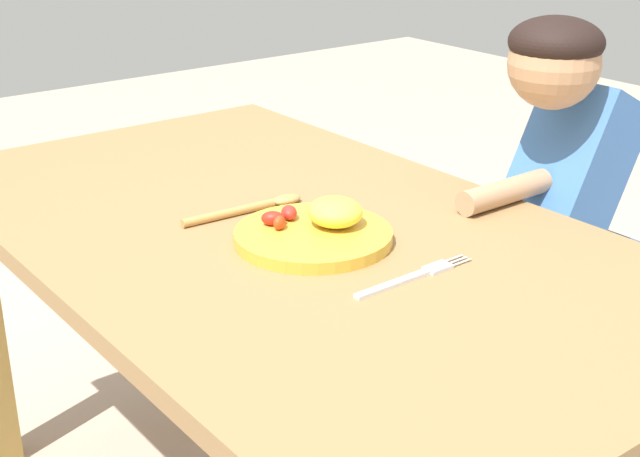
# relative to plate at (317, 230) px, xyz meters

# --- Properties ---
(dining_table) EXTENTS (1.44, 0.82, 0.70)m
(dining_table) POSITION_rel_plate_xyz_m (-0.08, -0.00, -0.11)
(dining_table) COLOR olive
(dining_table) RESTS_ON ground_plane
(plate) EXTENTS (0.25, 0.25, 0.07)m
(plate) POSITION_rel_plate_xyz_m (0.00, 0.00, 0.00)
(plate) COLOR gold
(plate) RESTS_ON dining_table
(fork) EXTENTS (0.03, 0.22, 0.01)m
(fork) POSITION_rel_plate_xyz_m (0.20, 0.03, -0.01)
(fork) COLOR silver
(fork) RESTS_ON dining_table
(spoon) EXTENTS (0.04, 0.23, 0.02)m
(spoon) POSITION_rel_plate_xyz_m (-0.17, -0.01, -0.01)
(spoon) COLOR #BE8948
(spoon) RESTS_ON dining_table
(person) EXTENTS (0.17, 0.43, 1.02)m
(person) POSITION_rel_plate_xyz_m (0.07, 0.56, -0.15)
(person) COLOR #37506D
(person) RESTS_ON ground_plane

